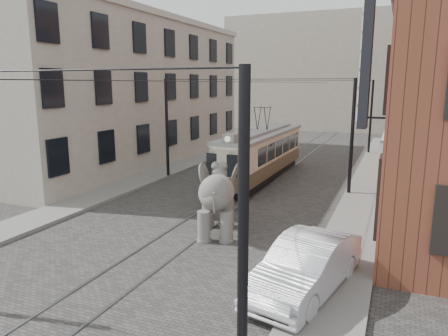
% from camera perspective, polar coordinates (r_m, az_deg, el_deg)
% --- Properties ---
extents(ground, '(120.00, 120.00, 0.00)m').
position_cam_1_polar(ground, '(18.40, -1.94, -6.63)').
color(ground, '#474542').
extents(tram_rails, '(1.54, 80.00, 0.02)m').
position_cam_1_polar(tram_rails, '(18.40, -1.94, -6.59)').
color(tram_rails, slate).
rests_on(tram_rails, ground).
extents(sidewalk_right, '(2.00, 60.00, 0.15)m').
position_cam_1_polar(sidewalk_right, '(16.91, 17.09, -8.55)').
color(sidewalk_right, slate).
rests_on(sidewalk_right, ground).
extents(sidewalk_left, '(2.00, 60.00, 0.15)m').
position_cam_1_polar(sidewalk_left, '(21.81, -17.70, -4.07)').
color(sidewalk_left, slate).
rests_on(sidewalk_left, ground).
extents(stucco_building, '(7.00, 24.00, 10.00)m').
position_cam_1_polar(stucco_building, '(31.73, -12.73, 9.92)').
color(stucco_building, gray).
rests_on(stucco_building, ground).
extents(distant_block, '(28.00, 10.00, 14.00)m').
position_cam_1_polar(distant_block, '(56.37, 15.67, 12.38)').
color(distant_block, gray).
rests_on(distant_block, ground).
extents(catenary, '(11.00, 30.20, 6.00)m').
position_cam_1_polar(catenary, '(22.36, 2.91, 4.49)').
color(catenary, black).
rests_on(catenary, ground).
extents(tram, '(2.45, 11.02, 4.36)m').
position_cam_1_polar(tram, '(25.46, 5.21, 3.45)').
color(tram, beige).
rests_on(tram, ground).
extents(elephant, '(3.60, 4.74, 2.57)m').
position_cam_1_polar(elephant, '(15.96, -1.02, -4.64)').
color(elephant, slate).
rests_on(elephant, ground).
extents(parked_car, '(2.60, 4.95, 1.55)m').
position_cam_1_polar(parked_car, '(12.04, 11.16, -13.00)').
color(parked_car, silver).
rests_on(parked_car, ground).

